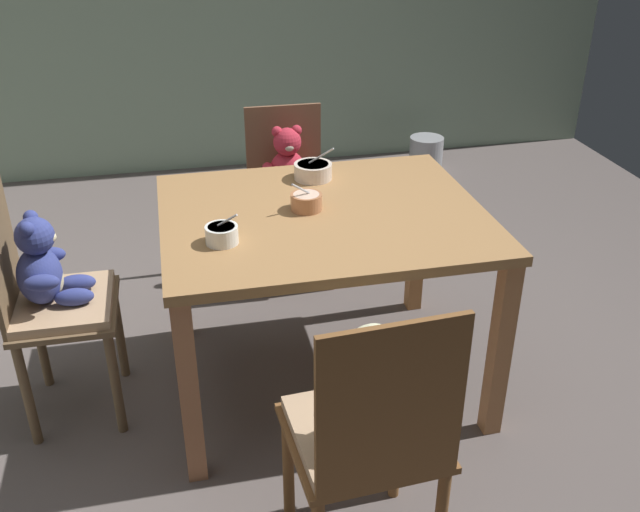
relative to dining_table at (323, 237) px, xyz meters
name	(u,v)px	position (x,y,z in m)	size (l,w,h in m)	color
ground_plane	(323,380)	(0.00, 0.00, -0.67)	(5.20, 5.20, 0.04)	#5B514F
dining_table	(323,237)	(0.00, 0.00, 0.00)	(1.18, 0.97, 0.76)	#996D41
teddy_chair_far_center	(288,177)	(0.03, 0.91, -0.12)	(0.41, 0.39, 0.85)	brown
teddy_chair_near_front	(370,414)	(-0.07, -0.90, -0.09)	(0.44, 0.42, 0.95)	brown
teddy_chair_near_left	(49,287)	(-1.00, 0.02, -0.11)	(0.37, 0.41, 0.92)	brown
porridge_bowl_white_near_left	(222,234)	(-0.38, -0.17, 0.14)	(0.11, 0.11, 0.12)	white
porridge_bowl_cream_far_center	(313,171)	(0.03, 0.32, 0.14)	(0.16, 0.15, 0.14)	beige
porridge_bowl_terracotta_center	(306,201)	(-0.06, 0.03, 0.14)	(0.12, 0.12, 0.12)	#B47149
metal_pail	(426,153)	(1.22, 2.15, -0.54)	(0.23, 0.23, 0.23)	#93969B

